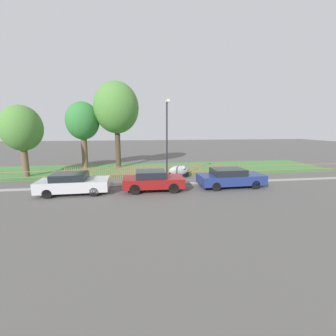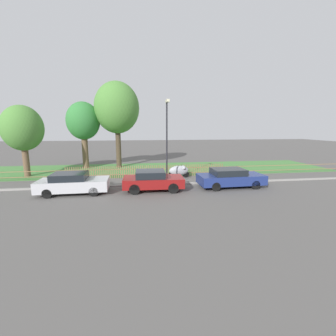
# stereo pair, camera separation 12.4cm
# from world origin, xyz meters

# --- Properties ---
(ground_plane) EXTENTS (120.00, 120.00, 0.00)m
(ground_plane) POSITION_xyz_m (0.00, 0.00, 0.00)
(ground_plane) COLOR #565451
(kerb_stone) EXTENTS (37.37, 0.20, 0.12)m
(kerb_stone) POSITION_xyz_m (0.00, 0.10, 0.06)
(kerb_stone) COLOR gray
(kerb_stone) RESTS_ON ground
(grass_strip) EXTENTS (37.37, 7.59, 0.01)m
(grass_strip) POSITION_xyz_m (0.00, 6.74, 0.01)
(grass_strip) COLOR #477F3D
(grass_strip) RESTS_ON ground
(park_fence) EXTENTS (37.37, 0.05, 1.03)m
(park_fence) POSITION_xyz_m (0.00, 2.95, 0.51)
(park_fence) COLOR olive
(park_fence) RESTS_ON ground
(parked_car_silver_hatchback) EXTENTS (4.36, 1.94, 1.34)m
(parked_car_silver_hatchback) POSITION_xyz_m (-4.98, -1.20, 0.69)
(parked_car_silver_hatchback) COLOR #BCBCC1
(parked_car_silver_hatchback) RESTS_ON ground
(parked_car_black_saloon) EXTENTS (4.03, 1.99, 1.36)m
(parked_car_black_saloon) POSITION_xyz_m (0.13, -1.22, 0.71)
(parked_car_black_saloon) COLOR maroon
(parked_car_black_saloon) RESTS_ON ground
(parked_car_navy_estate) EXTENTS (4.64, 1.98, 1.34)m
(parked_car_navy_estate) POSITION_xyz_m (5.63, -1.13, 0.69)
(parked_car_navy_estate) COLOR navy
(parked_car_navy_estate) RESTS_ON ground
(covered_motorcycle) EXTENTS (1.79, 0.79, 1.03)m
(covered_motorcycle) POSITION_xyz_m (2.64, 2.37, 0.62)
(covered_motorcycle) COLOR black
(covered_motorcycle) RESTS_ON ground
(tree_nearest_kerb) EXTENTS (3.30, 3.30, 6.04)m
(tree_nearest_kerb) POSITION_xyz_m (-10.35, 4.75, 4.09)
(tree_nearest_kerb) COLOR brown
(tree_nearest_kerb) RESTS_ON ground
(tree_behind_motorcycle) EXTENTS (3.28, 3.28, 6.74)m
(tree_behind_motorcycle) POSITION_xyz_m (-6.15, 8.20, 4.76)
(tree_behind_motorcycle) COLOR brown
(tree_behind_motorcycle) RESTS_ON ground
(tree_mid_park) EXTENTS (4.52, 4.52, 8.78)m
(tree_mid_park) POSITION_xyz_m (-2.77, 8.22, 6.13)
(tree_mid_park) COLOR #473828
(tree_mid_park) RESTS_ON ground
(street_lamp) EXTENTS (0.20, 0.79, 6.12)m
(street_lamp) POSITION_xyz_m (1.34, 0.55, 3.81)
(street_lamp) COLOR black
(street_lamp) RESTS_ON ground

